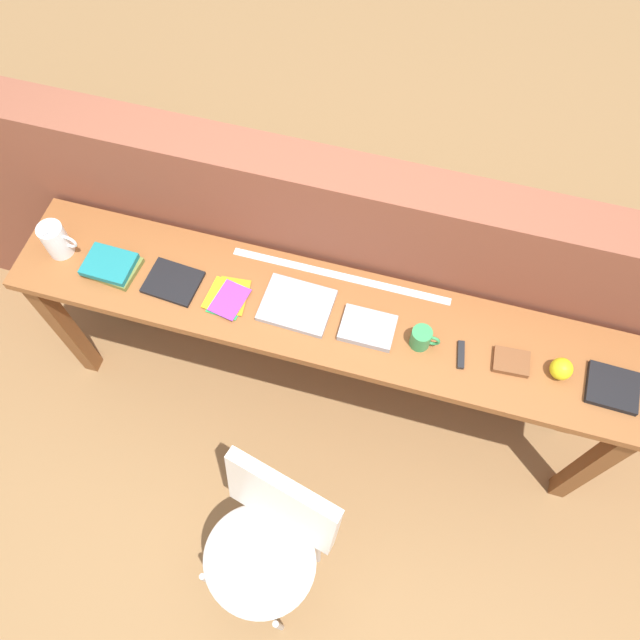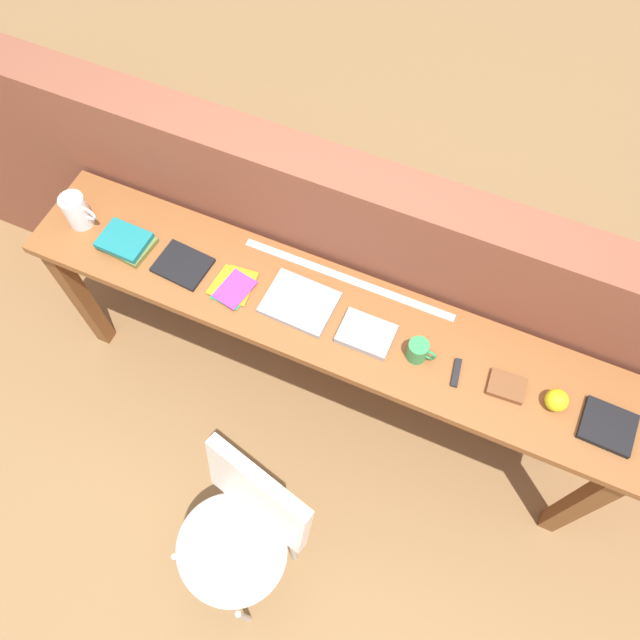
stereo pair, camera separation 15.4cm
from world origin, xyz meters
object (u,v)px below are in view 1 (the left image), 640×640
at_px(book_open_centre, 297,305).
at_px(sports_ball_small, 561,369).
at_px(pitcher_white, 56,240).
at_px(chair_white_moulded, 268,541).
at_px(leather_journal_brown, 511,362).
at_px(magazine_cycling, 173,282).
at_px(book_stack_leftmost, 111,266).
at_px(pamphlet_pile_colourful, 228,298).
at_px(book_repair_rightmost, 613,388).
at_px(multitool_folded, 461,355).
at_px(mug, 422,338).

distance_m(book_open_centre, sports_ball_small, 0.99).
bearing_deg(pitcher_white, chair_white_moulded, -36.04).
height_order(pitcher_white, leather_journal_brown, pitcher_white).
height_order(magazine_cycling, sports_ball_small, sports_ball_small).
bearing_deg(book_stack_leftmost, book_open_centre, 2.48).
xyz_separation_m(pitcher_white, book_stack_leftmost, (0.23, -0.03, -0.05)).
bearing_deg(pamphlet_pile_colourful, sports_ball_small, 1.19).
distance_m(chair_white_moulded, book_stack_leftmost, 1.22).
xyz_separation_m(leather_journal_brown, book_repair_rightmost, (0.36, -0.00, 0.00)).
bearing_deg(book_repair_rightmost, book_stack_leftmost, -178.06).
distance_m(magazine_cycling, book_repair_rightmost, 1.68).
relative_size(magazine_cycling, leather_journal_brown, 1.58).
height_order(pitcher_white, book_stack_leftmost, pitcher_white).
bearing_deg(book_repair_rightmost, leather_journal_brown, -179.04).
height_order(magazine_cycling, pamphlet_pile_colourful, same).
bearing_deg(sports_ball_small, multitool_folded, -175.89).
relative_size(book_open_centre, mug, 2.41).
height_order(pamphlet_pile_colourful, book_repair_rightmost, book_repair_rightmost).
bearing_deg(book_stack_leftmost, magazine_cycling, 0.74).
distance_m(magazine_cycling, pamphlet_pile_colourful, 0.23).
relative_size(pitcher_white, pamphlet_pile_colourful, 0.95).
bearing_deg(book_open_centre, sports_ball_small, 1.34).
distance_m(book_stack_leftmost, book_open_centre, 0.76).
bearing_deg(book_open_centre, pitcher_white, -177.61).
xyz_separation_m(pamphlet_pile_colourful, book_open_centre, (0.27, 0.04, 0.00)).
xyz_separation_m(pitcher_white, leather_journal_brown, (1.81, -0.01, -0.07)).
height_order(book_stack_leftmost, book_repair_rightmost, book_stack_leftmost).
distance_m(mug, book_repair_rightmost, 0.70).
bearing_deg(pitcher_white, book_open_centre, 0.42).
relative_size(pitcher_white, sports_ball_small, 2.25).
bearing_deg(book_repair_rightmost, chair_white_moulded, -142.19).
xyz_separation_m(magazine_cycling, sports_ball_small, (1.49, 0.02, 0.03)).
bearing_deg(pitcher_white, sports_ball_small, -0.11).
height_order(pamphlet_pile_colourful, mug, mug).
bearing_deg(book_repair_rightmost, pitcher_white, -178.77).
distance_m(magazine_cycling, mug, 0.99).
xyz_separation_m(book_stack_leftmost, book_repair_rightmost, (1.94, 0.01, -0.01)).
distance_m(pamphlet_pile_colourful, multitool_folded, 0.91).
height_order(book_open_centre, sports_ball_small, sports_ball_small).
distance_m(book_stack_leftmost, magazine_cycling, 0.26).
distance_m(magazine_cycling, sports_ball_small, 1.49).
xyz_separation_m(magazine_cycling, mug, (0.98, 0.00, 0.04)).
bearing_deg(chair_white_moulded, book_open_centre, 97.99).
xyz_separation_m(mug, multitool_folded, (0.15, -0.01, -0.04)).
bearing_deg(sports_ball_small, pitcher_white, 179.89).
bearing_deg(pamphlet_pile_colourful, chair_white_moulded, -63.78).
relative_size(multitool_folded, book_repair_rightmost, 0.61).
bearing_deg(book_open_centre, leather_journal_brown, 0.84).
xyz_separation_m(multitool_folded, book_repair_rightmost, (0.54, 0.02, 0.00)).
bearing_deg(pitcher_white, book_repair_rightmost, -0.34).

